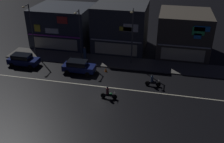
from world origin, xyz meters
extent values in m
plane|color=black|center=(0.00, 0.00, 0.00)|extent=(140.00, 140.00, 0.00)
cube|color=beige|center=(0.00, 0.00, 0.01)|extent=(30.71, 0.16, 0.01)
cube|color=#5B5954|center=(0.00, 7.03, 0.07)|extent=(32.33, 3.78, 0.14)
cube|color=#4C443A|center=(9.70, 12.93, 3.17)|extent=(7.55, 7.92, 6.35)
cube|color=white|center=(9.70, 8.85, 2.60)|extent=(7.17, 0.24, 0.12)
cube|color=#33E572|center=(11.35, 8.91, 4.92)|extent=(1.64, 0.08, 1.16)
cube|color=#268CF2|center=(11.76, 8.91, 5.28)|extent=(2.06, 0.08, 0.71)
cube|color=#268CF2|center=(11.33, 8.91, 4.21)|extent=(0.98, 0.08, 0.75)
cube|color=beige|center=(9.70, 8.91, 1.30)|extent=(6.04, 0.06, 1.80)
cube|color=#383A3F|center=(0.00, 12.75, 3.55)|extent=(8.01, 7.57, 7.10)
cube|color=white|center=(0.00, 8.85, 2.60)|extent=(7.61, 0.24, 0.12)
cube|color=white|center=(2.16, 8.91, 4.72)|extent=(2.14, 0.08, 1.12)
cube|color=yellow|center=(1.42, 8.91, 4.51)|extent=(1.79, 0.08, 0.62)
cube|color=beige|center=(0.00, 8.91, 1.30)|extent=(6.41, 0.06, 1.80)
cube|color=#2D333D|center=(-9.70, 12.94, 3.11)|extent=(9.15, 7.94, 6.21)
cube|color=#D83FD8|center=(-9.70, 8.85, 2.60)|extent=(8.69, 0.24, 0.12)
cube|color=red|center=(-8.14, 8.91, 5.19)|extent=(1.64, 0.08, 1.07)
cube|color=white|center=(-10.00, 8.91, 3.38)|extent=(2.17, 0.08, 0.79)
cube|color=yellow|center=(-12.37, 8.91, 3.66)|extent=(0.99, 0.08, 1.11)
cube|color=beige|center=(-9.70, 8.91, 1.30)|extent=(7.32, 0.06, 1.80)
cylinder|color=#47494C|center=(-12.27, 7.14, 3.98)|extent=(0.16, 0.16, 7.68)
cube|color=#47494C|center=(-12.27, 6.44, 7.72)|extent=(0.10, 1.40, 0.10)
ellipsoid|color=#F9E099|center=(-12.27, 5.74, 7.64)|extent=(0.44, 0.32, 0.20)
cylinder|color=#47494C|center=(-4.83, 7.22, 3.76)|extent=(0.16, 0.16, 7.24)
cube|color=#47494C|center=(-4.83, 6.52, 7.28)|extent=(0.10, 1.40, 0.10)
ellipsoid|color=#F9E099|center=(-4.83, 5.82, 7.20)|extent=(0.44, 0.32, 0.20)
cylinder|color=#47494C|center=(2.68, 7.04, 4.06)|extent=(0.16, 0.16, 7.84)
cube|color=#47494C|center=(2.68, 6.34, 7.88)|extent=(0.10, 1.40, 0.10)
ellipsoid|color=#F9E099|center=(2.68, 5.64, 7.80)|extent=(0.44, 0.32, 0.20)
cylinder|color=#334766|center=(-4.16, 6.84, 1.01)|extent=(0.41, 0.41, 1.74)
sphere|color=tan|center=(-4.16, 6.84, 1.99)|extent=(0.22, 0.22, 0.22)
cube|color=navy|center=(-12.03, 3.31, 0.69)|extent=(4.30, 1.78, 0.76)
cube|color=black|center=(-12.25, 3.31, 1.37)|extent=(2.58, 1.57, 0.60)
cube|color=#F9F2CC|center=(-9.92, 3.91, 0.79)|extent=(0.08, 0.20, 0.12)
cube|color=#F9F2CC|center=(-9.92, 2.70, 0.79)|extent=(0.08, 0.20, 0.12)
cylinder|color=black|center=(-10.61, 4.20, 0.31)|extent=(0.62, 0.20, 0.62)
cylinder|color=black|center=(-10.61, 2.42, 0.31)|extent=(0.62, 0.20, 0.62)
cylinder|color=black|center=(-13.45, 4.20, 0.31)|extent=(0.62, 0.20, 0.62)
cylinder|color=black|center=(-13.45, 2.42, 0.31)|extent=(0.62, 0.20, 0.62)
cube|color=navy|center=(-3.73, 2.99, 0.69)|extent=(4.30, 1.78, 0.76)
cube|color=black|center=(-3.95, 2.99, 1.37)|extent=(2.58, 1.57, 0.60)
cube|color=#F9F2CC|center=(-1.62, 3.60, 0.79)|extent=(0.08, 0.20, 0.12)
cube|color=#F9F2CC|center=(-1.62, 2.39, 0.79)|extent=(0.08, 0.20, 0.12)
cylinder|color=black|center=(-2.32, 3.88, 0.31)|extent=(0.62, 0.20, 0.62)
cylinder|color=black|center=(-2.32, 2.10, 0.31)|extent=(0.62, 0.20, 0.62)
cylinder|color=black|center=(-5.15, 3.88, 0.31)|extent=(0.62, 0.20, 0.62)
cylinder|color=black|center=(-5.15, 2.10, 0.31)|extent=(0.62, 0.20, 0.62)
cylinder|color=black|center=(6.83, 1.55, 0.30)|extent=(0.60, 0.08, 0.60)
cylinder|color=black|center=(5.53, 1.55, 0.30)|extent=(0.60, 0.10, 0.60)
cube|color=black|center=(6.18, 1.55, 0.40)|extent=(1.30, 0.14, 0.20)
ellipsoid|color=black|center=(6.38, 1.55, 0.62)|extent=(0.44, 0.26, 0.24)
cube|color=black|center=(5.98, 1.55, 0.55)|extent=(0.56, 0.22, 0.10)
cylinder|color=slate|center=(6.78, 1.55, 0.85)|extent=(0.03, 0.60, 0.03)
sphere|color=white|center=(6.87, 1.55, 0.75)|extent=(0.14, 0.14, 0.14)
cylinder|color=#334766|center=(6.03, 1.55, 0.95)|extent=(0.32, 0.32, 0.70)
sphere|color=#333338|center=(6.03, 1.55, 1.41)|extent=(0.22, 0.22, 0.22)
cylinder|color=black|center=(2.23, -2.28, 0.30)|extent=(0.60, 0.08, 0.60)
cylinder|color=black|center=(0.93, -2.28, 0.30)|extent=(0.60, 0.10, 0.60)
cube|color=black|center=(1.58, -2.28, 0.40)|extent=(1.30, 0.14, 0.20)
ellipsoid|color=#268C3F|center=(1.78, -2.28, 0.62)|extent=(0.44, 0.26, 0.24)
cube|color=black|center=(1.38, -2.28, 0.55)|extent=(0.56, 0.22, 0.10)
cylinder|color=slate|center=(2.18, -2.28, 0.85)|extent=(0.03, 0.60, 0.03)
sphere|color=white|center=(2.27, -2.28, 0.75)|extent=(0.14, 0.14, 0.14)
cylinder|color=brown|center=(1.43, -2.28, 0.95)|extent=(0.32, 0.32, 0.70)
sphere|color=#333338|center=(1.43, -2.28, 1.41)|extent=(0.22, 0.22, 0.22)
cone|color=orange|center=(-0.32, 3.99, 0.28)|extent=(0.36, 0.36, 0.55)
camera|label=1|loc=(7.20, -25.93, 16.18)|focal=41.33mm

